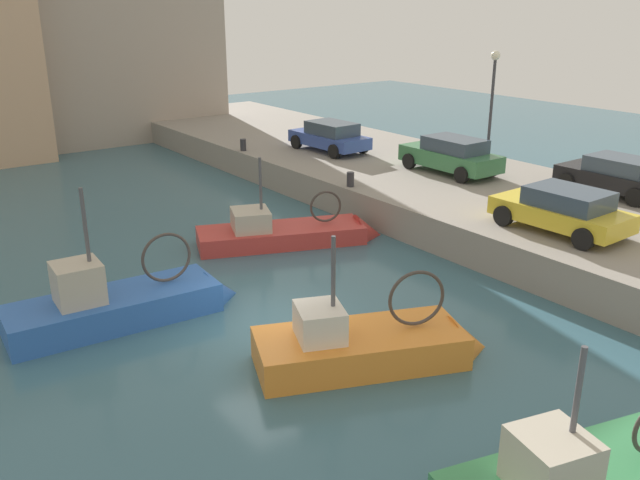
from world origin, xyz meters
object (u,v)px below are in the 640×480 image
at_px(fishing_boat_blue, 127,315).
at_px(mooring_bollard_south, 350,179).
at_px(parked_car_yellow, 563,209).
at_px(fishing_boat_orange, 374,358).
at_px(parked_car_green, 451,155).
at_px(parked_car_black, 616,175).
at_px(fishing_boat_red, 292,240).
at_px(mooring_bollard_mid, 243,145).
at_px(parked_car_blue, 330,136).
at_px(quay_streetlamp, 492,92).

height_order(fishing_boat_blue, mooring_bollard_south, fishing_boat_blue).
bearing_deg(parked_car_yellow, fishing_boat_orange, -172.95).
height_order(parked_car_green, mooring_bollard_south, parked_car_green).
xyz_separation_m(parked_car_black, parked_car_yellow, (-5.17, -1.38, -0.01)).
xyz_separation_m(fishing_boat_blue, parked_car_green, (14.82, 2.72, 1.82)).
xyz_separation_m(fishing_boat_red, parked_car_black, (10.46, -5.40, 1.81)).
bearing_deg(mooring_bollard_mid, parked_car_blue, -37.86).
bearing_deg(quay_streetlamp, parked_car_green, 136.13).
xyz_separation_m(mooring_bollard_south, quay_streetlamp, (5.65, -1.73, 2.98)).
height_order(fishing_boat_red, parked_car_green, fishing_boat_red).
height_order(parked_car_green, mooring_bollard_mid, parked_car_green).
bearing_deg(fishing_boat_orange, parked_car_green, 36.46).
distance_m(fishing_boat_blue, parked_car_blue, 16.23).
bearing_deg(parked_car_green, fishing_boat_orange, -143.54).
xyz_separation_m(parked_car_blue, quay_streetlamp, (2.45, -7.24, 2.55)).
distance_m(parked_car_green, parked_car_blue, 6.41).
relative_size(parked_car_blue, quay_streetlamp, 0.86).
relative_size(fishing_boat_blue, mooring_bollard_south, 11.23).
relative_size(fishing_boat_orange, parked_car_green, 1.35).
bearing_deg(quay_streetlamp, parked_car_black, -74.01).
xyz_separation_m(fishing_boat_red, parked_car_yellow, (5.29, -6.78, 1.80)).
distance_m(fishing_boat_orange, parked_car_green, 13.88).
relative_size(fishing_boat_blue, parked_car_yellow, 1.51).
distance_m(parked_car_yellow, quay_streetlamp, 7.68).
bearing_deg(parked_car_yellow, fishing_boat_red, 127.99).
bearing_deg(fishing_boat_blue, parked_car_green, 10.41).
bearing_deg(parked_car_green, mooring_bollard_south, 170.88).
bearing_deg(quay_streetlamp, mooring_bollard_mid, 120.14).
bearing_deg(fishing_boat_blue, parked_car_blue, 33.82).
xyz_separation_m(fishing_boat_blue, parked_car_yellow, (12.05, -4.43, 1.77)).
relative_size(parked_car_black, parked_car_blue, 0.95).
bearing_deg(quay_streetlamp, parked_car_blue, 108.68).
distance_m(parked_car_green, mooring_bollard_mid, 9.90).
bearing_deg(parked_car_black, quay_streetlamp, 105.99).
bearing_deg(mooring_bollard_mid, mooring_bollard_south, -90.00).
bearing_deg(fishing_boat_red, parked_car_black, -27.31).
height_order(fishing_boat_red, quay_streetlamp, quay_streetlamp).
bearing_deg(fishing_boat_blue, mooring_bollard_mid, 48.35).
height_order(parked_car_yellow, parked_car_blue, parked_car_blue).
bearing_deg(parked_car_blue, mooring_bollard_mid, 142.14).
distance_m(parked_car_blue, mooring_bollard_mid, 4.08).
bearing_deg(parked_car_yellow, parked_car_black, 14.90).
height_order(parked_car_yellow, quay_streetlamp, quay_streetlamp).
bearing_deg(mooring_bollard_south, quay_streetlamp, -17.02).
relative_size(mooring_bollard_south, quay_streetlamp, 0.11).
xyz_separation_m(parked_car_green, parked_car_blue, (-1.42, 6.25, -0.04)).
xyz_separation_m(fishing_boat_red, mooring_bollard_south, (3.44, 1.12, 1.38)).
bearing_deg(parked_car_yellow, parked_car_blue, 84.25).
relative_size(fishing_boat_orange, parked_car_yellow, 1.41).
height_order(fishing_boat_orange, quay_streetlamp, quay_streetlamp).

